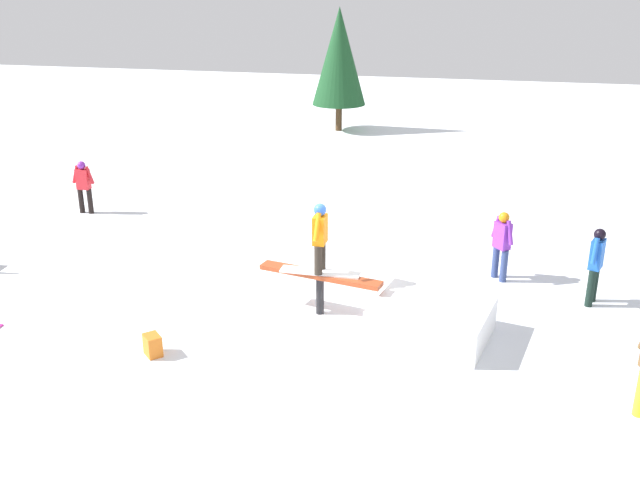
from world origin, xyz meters
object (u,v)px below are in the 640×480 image
main_rider_on_rail (320,240)px  bystander_purple (502,242)px  backpack_on_snow (153,345)px  pine_tree_near (339,57)px  bystander_red (84,184)px  bystander_blue (596,262)px  rail_feature (320,279)px

main_rider_on_rail → bystander_purple: main_rider_on_rail is taller
backpack_on_snow → pine_tree_near: pine_tree_near is taller
main_rider_on_rail → bystander_red: (6.87, -4.08, -0.63)m
bystander_purple → backpack_on_snow: bearing=-90.5°
main_rider_on_rail → backpack_on_snow: main_rider_on_rail is taller
bystander_blue → bystander_purple: bystander_blue is taller
backpack_on_snow → bystander_purple: bearing=-96.4°
pine_tree_near → rail_feature: bearing=100.5°
bystander_red → backpack_on_snow: bearing=-53.6°
rail_feature → bystander_blue: size_ratio=1.56×
main_rider_on_rail → bystander_blue: 4.90m
rail_feature → bystander_red: size_ratio=1.70×
rail_feature → backpack_on_snow: rail_feature is taller
pine_tree_near → main_rider_on_rail: bearing=100.5°
rail_feature → bystander_blue: (-4.64, -1.48, 0.16)m
bystander_red → bystander_blue: 11.80m
main_rider_on_rail → pine_tree_near: size_ratio=0.31×
bystander_blue → pine_tree_near: 15.63m
bystander_red → bystander_blue: bystander_blue is taller
bystander_purple → backpack_on_snow: (5.23, 4.22, -0.59)m
bystander_purple → bystander_red: bearing=-140.0°
main_rider_on_rail → backpack_on_snow: (2.19, 2.00, -1.19)m
main_rider_on_rail → bystander_red: size_ratio=1.05×
bystander_blue → pine_tree_near: size_ratio=0.32×
pine_tree_near → backpack_on_snow: bearing=92.0°
bystander_blue → bystander_purple: 1.77m
rail_feature → bystander_blue: bearing=-150.4°
main_rider_on_rail → rail_feature: bearing=0.0°
bystander_blue → backpack_on_snow: size_ratio=4.19×
rail_feature → main_rider_on_rail: (0.00, 0.00, 0.72)m
backpack_on_snow → bystander_red: bearing=-7.7°
rail_feature → backpack_on_snow: size_ratio=6.54×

